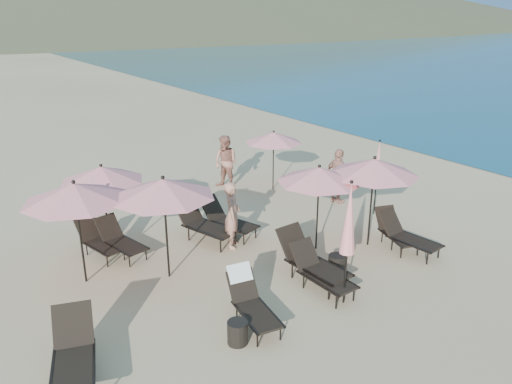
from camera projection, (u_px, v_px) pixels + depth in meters
ground at (352, 278)px, 11.37m from camera, size 800.00×800.00×0.00m
lounger_0 at (73, 356)px, 8.08m from camera, size 1.16×1.88×1.01m
lounger_1 at (251, 300)px, 9.65m from camera, size 0.79×1.62×0.97m
lounger_2 at (320, 272)px, 10.77m from camera, size 0.67×1.64×0.93m
lounger_3 at (311, 259)px, 11.17m from camera, size 0.83×1.89×1.06m
lounger_4 at (395, 231)px, 12.86m from camera, size 0.99×1.59×0.86m
lounger_5 at (407, 235)px, 12.53m from camera, size 0.79×1.67×0.93m
lounger_6 at (120, 239)px, 12.35m from camera, size 0.92×1.62×0.88m
lounger_7 at (99, 240)px, 12.34m from camera, size 0.90×1.57×0.85m
lounger_8 at (203, 222)px, 13.13m from camera, size 1.21×1.96×1.05m
lounger_9 at (227, 219)px, 13.47m from camera, size 1.13×1.76×0.95m
umbrella_open_0 at (163, 188)px, 10.72m from camera, size 2.26×2.26×2.43m
umbrella_open_1 at (319, 175)px, 12.12m from camera, size 2.09×2.09×2.25m
umbrella_open_2 at (374, 167)px, 12.28m from camera, size 2.23×2.23×2.40m
umbrella_open_3 at (102, 174)px, 12.28m from camera, size 2.06×2.06×2.22m
umbrella_open_4 at (274, 138)px, 16.44m from camera, size 1.91×1.91×2.05m
umbrella_open_5 at (75, 193)px, 10.51m from camera, size 2.24×2.24×2.41m
umbrella_closed_0 at (349, 220)px, 9.78m from camera, size 0.32×0.32×2.70m
umbrella_closed_1 at (378, 163)px, 14.46m from camera, size 0.27×0.27×2.29m
side_table_0 at (238, 332)px, 9.08m from camera, size 0.39×0.39×0.45m
side_table_1 at (337, 263)px, 11.60m from camera, size 0.40×0.40×0.41m
beachgoer_a at (232, 215)px, 12.63m from camera, size 0.71×0.76×1.74m
beachgoer_b at (226, 162)px, 16.88m from camera, size 0.98×1.09×1.83m
beachgoer_c at (338, 176)px, 15.58m from camera, size 0.44×1.03×1.76m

